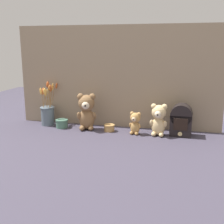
# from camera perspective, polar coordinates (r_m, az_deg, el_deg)

# --- Properties ---
(ground_plane) EXTENTS (4.00, 4.00, 0.00)m
(ground_plane) POSITION_cam_1_polar(r_m,az_deg,el_deg) (2.14, -0.12, -4.06)
(ground_plane) COLOR #3D3847
(backdrop_wall) EXTENTS (1.62, 0.02, 0.80)m
(backdrop_wall) POSITION_cam_1_polar(r_m,az_deg,el_deg) (2.22, 0.89, 7.08)
(backdrop_wall) COLOR gray
(backdrop_wall) RESTS_ON ground
(teddy_bear_large) EXTENTS (0.16, 0.14, 0.28)m
(teddy_bear_large) POSITION_cam_1_polar(r_m,az_deg,el_deg) (2.17, -5.20, 0.22)
(teddy_bear_large) COLOR olive
(teddy_bear_large) RESTS_ON ground
(teddy_bear_medium) EXTENTS (0.13, 0.12, 0.23)m
(teddy_bear_medium) POSITION_cam_1_polar(r_m,az_deg,el_deg) (2.05, 9.44, -1.45)
(teddy_bear_medium) COLOR #DBBC84
(teddy_bear_medium) RESTS_ON ground
(teddy_bear_small) EXTENTS (0.09, 0.08, 0.17)m
(teddy_bear_small) POSITION_cam_1_polar(r_m,az_deg,el_deg) (2.07, 4.72, -2.16)
(teddy_bear_small) COLOR tan
(teddy_bear_small) RESTS_ON ground
(flower_vase) EXTENTS (0.14, 0.15, 0.36)m
(flower_vase) POSITION_cam_1_polar(r_m,az_deg,el_deg) (2.36, -12.94, -0.09)
(flower_vase) COLOR slate
(flower_vase) RESTS_ON ground
(vintage_radio) EXTENTS (0.16, 0.13, 0.23)m
(vintage_radio) POSITION_cam_1_polar(r_m,az_deg,el_deg) (2.09, 13.88, -1.55)
(vintage_radio) COLOR black
(vintage_radio) RESTS_ON ground
(decorative_tin_tall) EXTENTS (0.08, 0.08, 0.05)m
(decorative_tin_tall) POSITION_cam_1_polar(r_m,az_deg,el_deg) (2.15, -0.56, -3.23)
(decorative_tin_tall) COLOR tan
(decorative_tin_tall) RESTS_ON ground
(decorative_tin_short) EXTENTS (0.10, 0.10, 0.07)m
(decorative_tin_short) POSITION_cam_1_polar(r_m,az_deg,el_deg) (2.28, -10.15, -2.31)
(decorative_tin_short) COLOR #47705B
(decorative_tin_short) RESTS_ON ground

